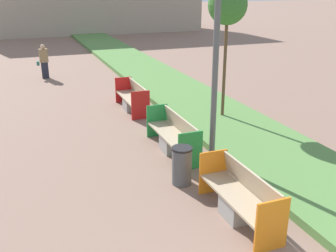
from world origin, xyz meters
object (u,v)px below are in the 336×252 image
sapling_tree_near (228,6)px  litter_bin (182,166)px  bench_green_frame (173,137)px  pedestrian_walking (44,61)px  bench_orange_frame (240,200)px  bench_red_frame (133,100)px

sapling_tree_near → litter_bin: bearing=-129.6°
litter_bin → bench_green_frame: bearing=74.1°
litter_bin → sapling_tree_near: sapling_tree_near is taller
bench_green_frame → sapling_tree_near: size_ratio=0.57×
litter_bin → pedestrian_walking: pedestrian_walking is taller
litter_bin → pedestrian_walking: bearing=99.4°
bench_orange_frame → pedestrian_walking: 13.65m
bench_green_frame → bench_red_frame: same height
bench_orange_frame → litter_bin: (-0.50, 1.63, 0.06)m
bench_red_frame → bench_green_frame: bearing=-90.0°
sapling_tree_near → bench_red_frame: bearing=138.8°
bench_orange_frame → bench_green_frame: size_ratio=0.89×
bench_orange_frame → pedestrian_walking: (-2.46, 13.42, 0.42)m
bench_orange_frame → litter_bin: size_ratio=2.47×
bench_orange_frame → bench_red_frame: 7.22m
bench_red_frame → sapling_tree_near: (2.39, -2.10, 3.18)m
bench_red_frame → litter_bin: bearing=-95.1°
litter_bin → bench_red_frame: bearing=84.9°
litter_bin → sapling_tree_near: bearing=50.4°
bench_green_frame → bench_red_frame: 3.84m
litter_bin → sapling_tree_near: size_ratio=0.21×
bench_red_frame → pedestrian_walking: bearing=111.6°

